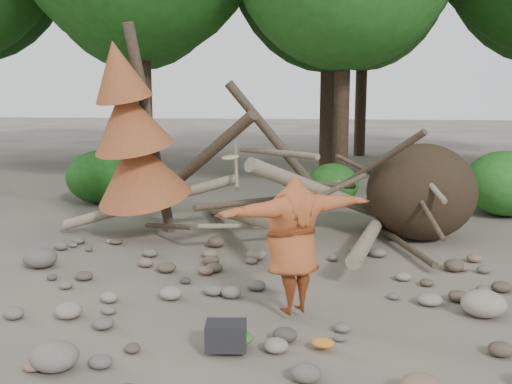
# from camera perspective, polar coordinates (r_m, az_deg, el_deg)

# --- Properties ---
(ground) EXTENTS (120.00, 120.00, 0.00)m
(ground) POSITION_cam_1_polar(r_m,az_deg,el_deg) (8.06, 1.38, -11.76)
(ground) COLOR #514C44
(ground) RESTS_ON ground
(deadfall_pile) EXTENTS (8.55, 5.24, 3.30)m
(deadfall_pile) POSITION_cam_1_polar(r_m,az_deg,el_deg) (11.92, 13.47, -0.17)
(deadfall_pile) COLOR #332619
(deadfall_pile) RESTS_ON ground
(dead_conifer) EXTENTS (2.06, 2.16, 4.35)m
(dead_conifer) POSITION_cam_1_polar(r_m,az_deg,el_deg) (11.55, -12.19, 5.37)
(dead_conifer) COLOR #4C3F30
(dead_conifer) RESTS_ON ground
(bush_left) EXTENTS (1.80, 1.80, 1.44)m
(bush_left) POSITION_cam_1_polar(r_m,az_deg,el_deg) (16.12, -15.34, 1.47)
(bush_left) COLOR #1A5115
(bush_left) RESTS_ON ground
(bush_mid) EXTENTS (1.40, 1.40, 1.12)m
(bush_mid) POSITION_cam_1_polar(r_m,az_deg,el_deg) (15.44, 7.67, 0.78)
(bush_mid) COLOR #23671D
(bush_mid) RESTS_ON ground
(bush_right) EXTENTS (2.00, 2.00, 1.60)m
(bush_right) POSITION_cam_1_polar(r_m,az_deg,el_deg) (15.19, 23.72, 0.80)
(bush_right) COLOR #2D7A26
(bush_right) RESTS_ON ground
(frisbee_thrower) EXTENTS (2.23, 1.78, 2.05)m
(frisbee_thrower) POSITION_cam_1_polar(r_m,az_deg,el_deg) (7.54, 3.70, -5.25)
(frisbee_thrower) COLOR #A04A24
(frisbee_thrower) RESTS_ON ground
(backpack) EXTENTS (0.51, 0.37, 0.31)m
(backpack) POSITION_cam_1_polar(r_m,az_deg,el_deg) (6.80, -3.01, -14.60)
(backpack) COLOR black
(backpack) RESTS_ON ground
(cloth_green) EXTENTS (0.45, 0.37, 0.17)m
(cloth_green) POSITION_cam_1_polar(r_m,az_deg,el_deg) (6.95, -2.14, -14.70)
(cloth_green) COLOR #33702D
(cloth_green) RESTS_ON ground
(cloth_orange) EXTENTS (0.27, 0.22, 0.10)m
(cloth_orange) POSITION_cam_1_polar(r_m,az_deg,el_deg) (6.93, 6.71, -15.14)
(cloth_orange) COLOR #BF7320
(cloth_orange) RESTS_ON ground
(boulder_front_left) EXTENTS (0.53, 0.47, 0.32)m
(boulder_front_left) POSITION_cam_1_polar(r_m,az_deg,el_deg) (6.78, -19.48, -15.23)
(boulder_front_left) COLOR slate
(boulder_front_left) RESTS_ON ground
(boulder_mid_right) EXTENTS (0.60, 0.54, 0.36)m
(boulder_mid_right) POSITION_cam_1_polar(r_m,az_deg,el_deg) (8.38, 21.81, -10.32)
(boulder_mid_right) COLOR gray
(boulder_mid_right) RESTS_ON ground
(boulder_mid_left) EXTENTS (0.59, 0.53, 0.35)m
(boulder_mid_left) POSITION_cam_1_polar(r_m,az_deg,el_deg) (10.55, -20.79, -6.16)
(boulder_mid_left) COLOR #5F5850
(boulder_mid_left) RESTS_ON ground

